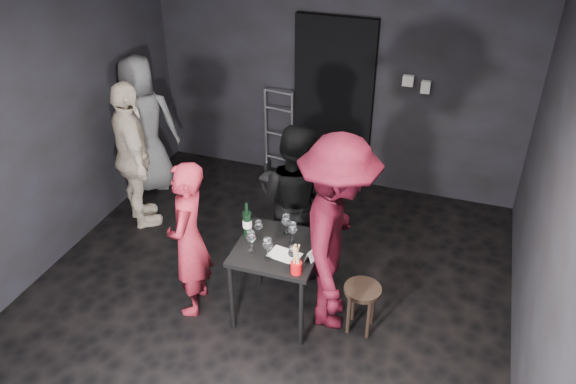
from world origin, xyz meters
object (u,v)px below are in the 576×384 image
(hand_truck, at_px, (278,162))
(bystander_grey, at_px, (141,117))
(server_red, at_px, (189,240))
(breadstick_cup, at_px, (296,260))
(tasting_table, at_px, (278,256))
(man_maroon, at_px, (337,216))
(wine_bottle, at_px, (247,223))
(stool, at_px, (362,297))
(bystander_cream, at_px, (132,148))
(woman_black, at_px, (294,196))

(hand_truck, bearing_deg, bystander_grey, -144.94)
(server_red, bearing_deg, hand_truck, 168.36)
(breadstick_cup, bearing_deg, tasting_table, 133.22)
(man_maroon, bearing_deg, hand_truck, 21.22)
(tasting_table, height_order, wine_bottle, wine_bottle)
(tasting_table, height_order, server_red, server_red)
(hand_truck, relative_size, breadstick_cup, 4.04)
(man_maroon, bearing_deg, server_red, 92.67)
(stool, xyz_separation_m, bystander_cream, (-2.73, 0.83, 0.58))
(bystander_cream, relative_size, wine_bottle, 5.62)
(bystander_grey, bearing_deg, breadstick_cup, 118.65)
(man_maroon, distance_m, breadstick_cup, 0.50)
(server_red, xyz_separation_m, bystander_grey, (-1.53, 1.76, 0.20))
(server_red, xyz_separation_m, breadstick_cup, (1.03, -0.10, 0.12))
(server_red, height_order, bystander_grey, bystander_grey)
(hand_truck, height_order, stool, hand_truck)
(stool, height_order, man_maroon, man_maroon)
(hand_truck, bearing_deg, tasting_table, -62.78)
(woman_black, xyz_separation_m, wine_bottle, (-0.21, -0.64, 0.06))
(tasting_table, distance_m, breadstick_cup, 0.44)
(hand_truck, relative_size, man_maroon, 0.52)
(hand_truck, bearing_deg, bystander_cream, -119.83)
(woman_black, xyz_separation_m, bystander_cream, (-1.88, 0.15, 0.13))
(bystander_cream, bearing_deg, server_red, -175.75)
(breadstick_cup, bearing_deg, stool, 31.57)
(woman_black, relative_size, breadstick_cup, 5.65)
(stool, height_order, breadstick_cup, breadstick_cup)
(woman_black, distance_m, wine_bottle, 0.68)
(breadstick_cup, bearing_deg, hand_truck, 113.05)
(server_red, distance_m, bystander_grey, 2.34)
(stool, distance_m, server_red, 1.59)
(woman_black, bearing_deg, wine_bottle, 77.62)
(tasting_table, relative_size, stool, 1.60)
(tasting_table, height_order, man_maroon, man_maroon)
(bystander_grey, height_order, wine_bottle, bystander_grey)
(wine_bottle, xyz_separation_m, breadstick_cup, (0.57, -0.34, 0.00))
(server_red, relative_size, breadstick_cup, 5.25)
(hand_truck, distance_m, woman_black, 1.90)
(bystander_grey, bearing_deg, tasting_table, 120.10)
(server_red, distance_m, wine_bottle, 0.53)
(stool, xyz_separation_m, woman_black, (-0.86, 0.68, 0.45))
(stool, relative_size, bystander_cream, 0.25)
(tasting_table, bearing_deg, server_red, -167.21)
(hand_truck, xyz_separation_m, stool, (1.62, -2.31, 0.15))
(man_maroon, height_order, bystander_grey, man_maroon)
(man_maroon, relative_size, wine_bottle, 6.65)
(bystander_grey, bearing_deg, hand_truck, -177.47)
(tasting_table, xyz_separation_m, stool, (0.76, 0.03, -0.28))
(bystander_grey, bearing_deg, man_maroon, 126.61)
(bystander_cream, bearing_deg, breadstick_cup, -161.98)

